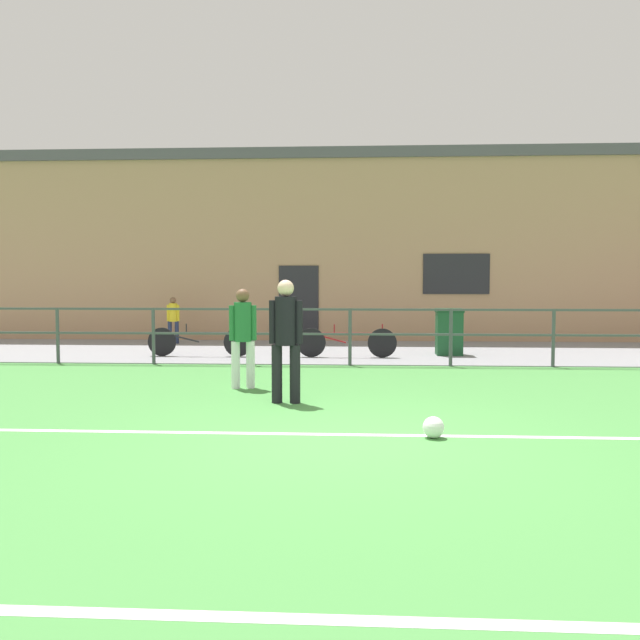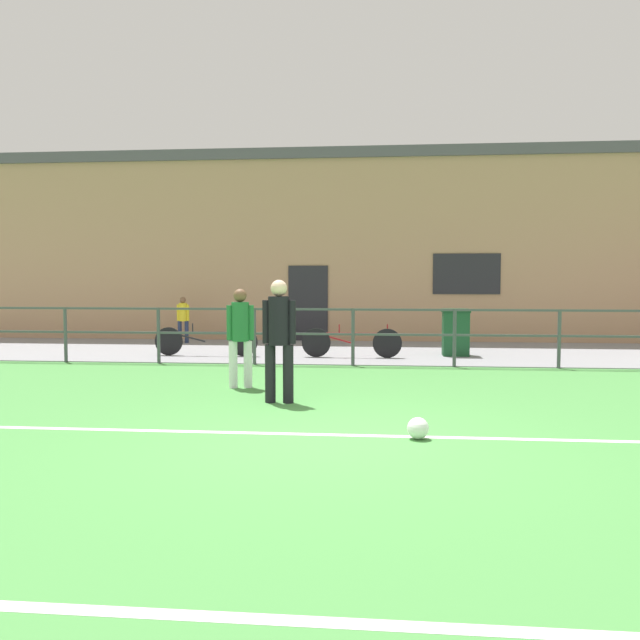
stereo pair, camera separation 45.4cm
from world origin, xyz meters
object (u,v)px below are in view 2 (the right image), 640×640
(player_goalkeeper, at_px, (279,333))
(trash_bin_0, at_px, (456,332))
(bicycle_parked_0, at_px, (206,341))
(bicycle_parked_1, at_px, (351,342))
(soccer_ball_match, at_px, (418,428))
(spectator_child, at_px, (183,317))
(player_striker, at_px, (240,332))

(player_goalkeeper, relative_size, trash_bin_0, 1.65)
(player_goalkeeper, height_order, bicycle_parked_0, player_goalkeeper)
(bicycle_parked_1, bearing_deg, player_goalkeeper, -98.45)
(player_goalkeeper, xyz_separation_m, trash_bin_0, (3.07, 5.75, -0.43))
(soccer_ball_match, bearing_deg, spectator_child, 120.03)
(player_goalkeeper, height_order, soccer_ball_match, player_goalkeeper)
(player_goalkeeper, relative_size, spectator_child, 1.40)
(player_goalkeeper, relative_size, bicycle_parked_1, 0.79)
(spectator_child, relative_size, bicycle_parked_0, 0.53)
(player_goalkeeper, distance_m, spectator_child, 8.86)
(player_goalkeeper, xyz_separation_m, soccer_ball_match, (1.83, -1.91, -0.86))
(player_goalkeeper, height_order, spectator_child, player_goalkeeper)
(spectator_child, relative_size, bicycle_parked_1, 0.56)
(spectator_child, xyz_separation_m, bicycle_parked_0, (1.39, -2.80, -0.37))
(player_goalkeeper, height_order, bicycle_parked_1, player_goalkeeper)
(bicycle_parked_0, distance_m, trash_bin_0, 5.60)
(player_striker, relative_size, trash_bin_0, 1.51)
(spectator_child, distance_m, trash_bin_0, 7.30)
(player_striker, distance_m, bicycle_parked_1, 4.32)
(player_goalkeeper, xyz_separation_m, spectator_child, (-3.88, 7.96, -0.26))
(spectator_child, bearing_deg, player_goalkeeper, 109.87)
(soccer_ball_match, distance_m, spectator_child, 11.42)
(soccer_ball_match, height_order, bicycle_parked_0, bicycle_parked_0)
(player_striker, xyz_separation_m, trash_bin_0, (3.89, 4.56, -0.35))
(soccer_ball_match, xyz_separation_m, trash_bin_0, (1.24, 7.66, 0.43))
(player_striker, relative_size, spectator_child, 1.28)
(trash_bin_0, bearing_deg, bicycle_parked_1, -165.87)
(player_striker, bearing_deg, spectator_child, 102.09)
(bicycle_parked_0, xyz_separation_m, bicycle_parked_1, (3.26, -0.00, 0.00))
(spectator_child, bearing_deg, bicycle_parked_0, 110.30)
(spectator_child, distance_m, bicycle_parked_1, 5.43)
(spectator_child, distance_m, bicycle_parked_0, 3.14)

